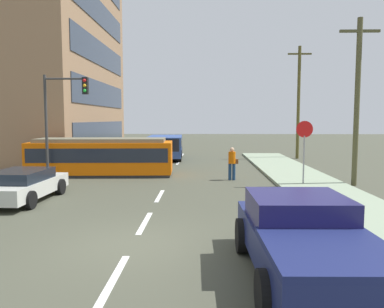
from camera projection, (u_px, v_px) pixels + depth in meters
The scene contains 17 objects.
ground_plane at pixel (168, 180), 19.36m from camera, with size 120.00×120.00×0.00m, color #444637.
sidewalk_curb_right at pixel (329, 195), 15.19m from camera, with size 3.20×36.00×0.14m, color gray.
lane_stripe_0 at pixel (114, 278), 7.42m from camera, with size 0.16×2.40×0.01m, color silver.
lane_stripe_1 at pixel (145, 223), 11.40m from camera, with size 0.16×2.40×0.01m, color silver.
lane_stripe_2 at pixel (160, 196), 15.38m from camera, with size 0.16×2.40×0.01m, color silver.
lane_stripe_3 at pixel (178, 163), 27.00m from camera, with size 0.16×2.40×0.01m, color silver.
lane_stripe_4 at pixel (182, 155), 32.98m from camera, with size 0.16×2.40×0.01m, color silver.
corner_building at pixel (2, 18), 30.63m from camera, with size 16.00×17.22×22.40m.
streetcar_tram at pixel (102, 156), 21.04m from camera, with size 7.84×2.89×2.05m.
city_bus at pixel (165, 146), 29.33m from camera, with size 2.72×5.66×1.80m.
pedestrian_crossing at pixel (232, 162), 19.31m from camera, with size 0.50×0.36×1.67m.
pickup_truck_parked at pixel (304, 239), 7.35m from camera, with size 2.35×5.04×1.55m.
parked_sedan_mid at pixel (22, 185), 14.40m from camera, with size 2.16×4.39×1.19m.
stop_sign at pixel (304, 139), 17.44m from camera, with size 0.76×0.07×2.88m.
traffic_light_mast at pixel (62, 108), 19.08m from camera, with size 2.26×0.33×5.31m.
utility_pole_near at pixel (357, 99), 17.44m from camera, with size 1.80×0.24×7.66m.
utility_pole_mid at pixel (299, 101), 29.50m from camera, with size 1.80×0.24×8.69m.
Camera 1 is at (1.72, -9.12, 3.11)m, focal length 35.60 mm.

